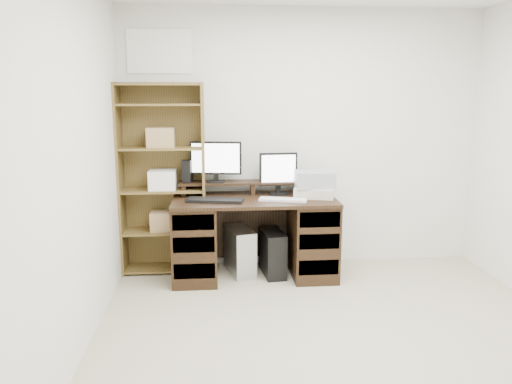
{
  "coord_description": "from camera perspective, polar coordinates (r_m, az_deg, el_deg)",
  "views": [
    {
      "loc": [
        -0.86,
        -2.85,
        1.73
      ],
      "look_at": [
        -0.5,
        1.43,
        0.85
      ],
      "focal_mm": 35.0,
      "sensor_mm": 36.0,
      "label": 1
    }
  ],
  "objects": [
    {
      "name": "mouse",
      "position": [
        4.59,
        7.55,
        -0.63
      ],
      "size": [
        0.09,
        0.06,
        0.03
      ],
      "primitive_type": "ellipsoid",
      "rotation": [
        0.0,
        0.0,
        -0.03
      ],
      "color": "white",
      "rests_on": "desk"
    },
    {
      "name": "monitor_small",
      "position": [
        4.76,
        2.57,
        2.33
      ],
      "size": [
        0.36,
        0.15,
        0.4
      ],
      "rotation": [
        0.0,
        0.0,
        0.07
      ],
      "color": "black",
      "rests_on": "desk"
    },
    {
      "name": "bookshelf",
      "position": [
        4.8,
        -10.61,
        1.64
      ],
      "size": [
        0.8,
        0.3,
        1.8
      ],
      "color": "brown",
      "rests_on": "ground"
    },
    {
      "name": "basket",
      "position": [
        4.66,
        6.71,
        1.44
      ],
      "size": [
        0.36,
        0.26,
        0.15
      ],
      "primitive_type": "cube",
      "rotation": [
        0.0,
        0.0,
        -0.03
      ],
      "color": "gray",
      "rests_on": "printer"
    },
    {
      "name": "tower_black",
      "position": [
        4.77,
        1.93,
        -6.95
      ],
      "size": [
        0.23,
        0.44,
        0.42
      ],
      "rotation": [
        0.0,
        0.0,
        0.11
      ],
      "color": "black",
      "rests_on": "ground"
    },
    {
      "name": "keyboard_white",
      "position": [
        4.5,
        3.1,
        -0.88
      ],
      "size": [
        0.45,
        0.24,
        0.02
      ],
      "primitive_type": "cube",
      "rotation": [
        0.0,
        0.0,
        -0.26
      ],
      "color": "silver",
      "rests_on": "desk"
    },
    {
      "name": "speaker",
      "position": [
        4.76,
        -7.87,
        2.36
      ],
      "size": [
        0.1,
        0.1,
        0.21
      ],
      "primitive_type": "cube",
      "rotation": [
        0.0,
        0.0,
        -0.24
      ],
      "color": "black",
      "rests_on": "riser_shelf"
    },
    {
      "name": "printer",
      "position": [
        4.68,
        6.68,
        -0.01
      ],
      "size": [
        0.42,
        0.36,
        0.09
      ],
      "primitive_type": "cube",
      "rotation": [
        0.0,
        0.0,
        -0.27
      ],
      "color": "#BEB5A6",
      "rests_on": "desk"
    },
    {
      "name": "riser_shelf",
      "position": [
        4.79,
        -0.42,
        0.93
      ],
      "size": [
        1.4,
        0.22,
        0.12
      ],
      "color": "black",
      "rests_on": "desk"
    },
    {
      "name": "tower_silver",
      "position": [
        4.81,
        -1.89,
        -6.73
      ],
      "size": [
        0.3,
        0.48,
        0.44
      ],
      "primitive_type": "cube",
      "rotation": [
        0.0,
        0.0,
        0.26
      ],
      "color": "#B0B3B7",
      "rests_on": "ground"
    },
    {
      "name": "room",
      "position": [
        3.01,
        11.83,
        2.2
      ],
      "size": [
        3.54,
        4.04,
        2.54
      ],
      "color": "tan",
      "rests_on": "ground"
    },
    {
      "name": "keyboard_black",
      "position": [
        4.47,
        -4.72,
        -0.94
      ],
      "size": [
        0.53,
        0.26,
        0.03
      ],
      "primitive_type": "cube",
      "rotation": [
        0.0,
        0.0,
        -0.19
      ],
      "color": "black",
      "rests_on": "desk"
    },
    {
      "name": "desk",
      "position": [
        4.7,
        -0.22,
        -4.99
      ],
      "size": [
        1.5,
        0.7,
        0.75
      ],
      "color": "black",
      "rests_on": "ground"
    },
    {
      "name": "monitor_wide",
      "position": [
        4.73,
        -4.62,
        3.72
      ],
      "size": [
        0.49,
        0.15,
        0.39
      ],
      "rotation": [
        0.0,
        0.0,
        -0.16
      ],
      "color": "black",
      "rests_on": "riser_shelf"
    }
  ]
}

